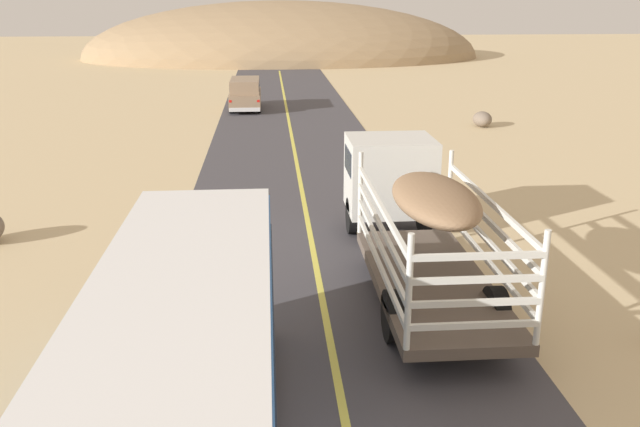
# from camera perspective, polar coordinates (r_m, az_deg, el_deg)

# --- Properties ---
(livestock_truck) EXTENTS (2.53, 9.70, 3.02)m
(livestock_truck) POSITION_cam_1_polar(r_m,az_deg,el_deg) (18.03, 7.14, 1.46)
(livestock_truck) COLOR silver
(livestock_truck) RESTS_ON road_surface
(bus) EXTENTS (2.54, 10.00, 3.21)m
(bus) POSITION_cam_1_polar(r_m,az_deg,el_deg) (9.55, -11.67, -14.87)
(bus) COLOR #3872C6
(bus) RESTS_ON road_surface
(car_far) EXTENTS (1.90, 4.62, 1.93)m
(car_far) POSITION_cam_1_polar(r_m,az_deg,el_deg) (43.13, -6.35, 10.14)
(car_far) COLOR #8C7259
(car_far) RESTS_ON road_surface
(boulder_near_shoulder) EXTENTS (0.99, 1.37, 0.84)m
(boulder_near_shoulder) POSITION_cam_1_polar(r_m,az_deg,el_deg) (38.34, 13.59, 7.77)
(boulder_near_shoulder) COLOR #756656
(boulder_near_shoulder) RESTS_ON ground
(distant_hill) EXTENTS (45.71, 27.78, 12.80)m
(distant_hill) POSITION_cam_1_polar(r_m,az_deg,el_deg) (80.97, -3.24, 13.06)
(distant_hill) COLOR #997C5A
(distant_hill) RESTS_ON ground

